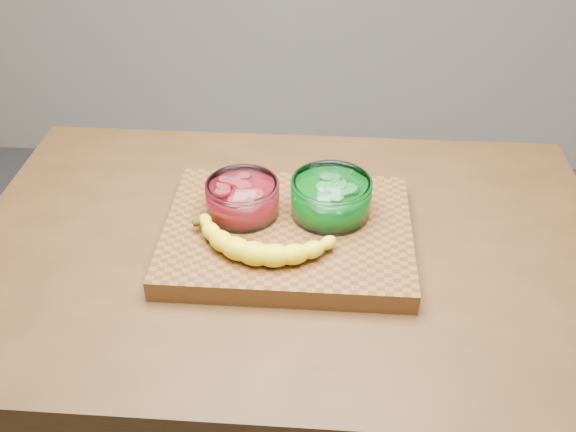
{
  "coord_description": "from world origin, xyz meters",
  "views": [
    {
      "loc": [
        0.07,
        -0.93,
        1.66
      ],
      "look_at": [
        0.0,
        0.0,
        0.96
      ],
      "focal_mm": 40.0,
      "sensor_mm": 36.0,
      "label": 1
    }
  ],
  "objects": [
    {
      "name": "cutting_board",
      "position": [
        0.0,
        0.0,
        0.92
      ],
      "size": [
        0.45,
        0.35,
        0.04
      ],
      "primitive_type": "cube",
      "color": "brown",
      "rests_on": "counter"
    },
    {
      "name": "bowl_green",
      "position": [
        0.08,
        0.04,
        0.97
      ],
      "size": [
        0.15,
        0.15,
        0.07
      ],
      "color": "white",
      "rests_on": "cutting_board"
    },
    {
      "name": "counter",
      "position": [
        0.0,
        0.0,
        0.45
      ],
      "size": [
        1.2,
        0.8,
        0.9
      ],
      "primitive_type": "cube",
      "color": "#503218",
      "rests_on": "ground"
    },
    {
      "name": "bowl_red",
      "position": [
        -0.09,
        0.03,
        0.97
      ],
      "size": [
        0.14,
        0.14,
        0.06
      ],
      "color": "white",
      "rests_on": "cutting_board"
    },
    {
      "name": "banana",
      "position": [
        -0.04,
        -0.07,
        0.96
      ],
      "size": [
        0.28,
        0.15,
        0.04
      ],
      "primitive_type": null,
      "color": "yellow",
      "rests_on": "cutting_board"
    }
  ]
}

